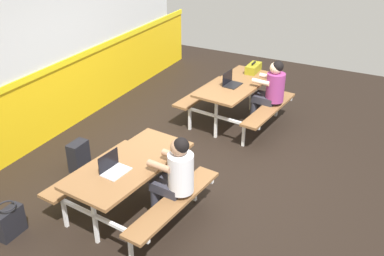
% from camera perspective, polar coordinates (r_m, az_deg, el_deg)
% --- Properties ---
extents(ground_plane, '(10.00, 10.00, 0.02)m').
position_cam_1_polar(ground_plane, '(6.71, 1.01, -4.47)').
color(ground_plane, black).
extents(accent_backdrop, '(8.00, 0.14, 2.60)m').
position_cam_1_polar(accent_backdrop, '(7.53, -16.70, 8.65)').
color(accent_backdrop, yellow).
rests_on(accent_backdrop, ground).
extents(picnic_table_left, '(1.71, 1.70, 0.74)m').
position_cam_1_polar(picnic_table_left, '(5.45, -7.83, -5.95)').
color(picnic_table_left, brown).
rests_on(picnic_table_left, ground).
extents(picnic_table_right, '(1.71, 1.70, 0.74)m').
position_cam_1_polar(picnic_table_right, '(7.64, 5.57, 4.53)').
color(picnic_table_right, brown).
rests_on(picnic_table_right, ground).
extents(student_nearer, '(0.39, 0.54, 1.21)m').
position_cam_1_polar(student_nearer, '(5.17, -2.15, -5.89)').
color(student_nearer, '#2D2D38').
rests_on(student_nearer, ground).
extents(student_further, '(0.39, 0.54, 1.21)m').
position_cam_1_polar(student_further, '(7.52, 10.01, 4.96)').
color(student_further, '#2D2D38').
rests_on(student_further, ground).
extents(laptop_silver, '(0.34, 0.25, 0.22)m').
position_cam_1_polar(laptop_silver, '(5.21, -9.99, -5.05)').
color(laptop_silver, silver).
rests_on(laptop_silver, picnic_table_left).
extents(laptop_dark, '(0.34, 0.25, 0.22)m').
position_cam_1_polar(laptop_dark, '(7.48, 4.99, 5.83)').
color(laptop_dark, black).
rests_on(laptop_dark, picnic_table_right).
extents(toolbox_grey, '(0.40, 0.18, 0.18)m').
position_cam_1_polar(toolbox_grey, '(8.09, 7.84, 7.58)').
color(toolbox_grey, olive).
rests_on(toolbox_grey, picnic_table_right).
extents(backpack_dark, '(0.30, 0.22, 0.44)m').
position_cam_1_polar(backpack_dark, '(6.64, -14.29, -3.51)').
color(backpack_dark, black).
rests_on(backpack_dark, ground).
extents(tote_bag_bright, '(0.34, 0.21, 0.43)m').
position_cam_1_polar(tote_bag_bright, '(5.70, -22.17, -11.03)').
color(tote_bag_bright, black).
rests_on(tote_bag_bright, ground).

